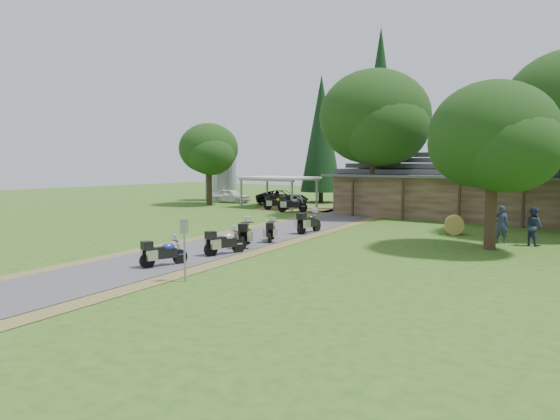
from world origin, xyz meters
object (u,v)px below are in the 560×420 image
Objects in this scene: motorcycle_carport_a at (277,202)px; motorcycle_row_a at (164,251)px; hay_bale at (454,225)px; carport at (279,192)px; car_white_sedan at (231,194)px; motorcycle_row_c at (246,233)px; motorcycle_row_d at (271,230)px; motorcycle_carport_b at (293,203)px; lodge at (480,185)px; motorcycle_row_b at (225,241)px; motorcycle_row_e at (309,221)px; silo at (221,169)px; car_dark_suv at (283,194)px.

motorcycle_row_a is at bearing -104.79° from motorcycle_carport_a.
motorcycle_carport_a is 1.83× the size of hay_bale.
car_white_sedan is at bearing 167.61° from carport.
motorcycle_row_c is (19.35, -20.94, -0.15)m from car_white_sedan.
carport reaches higher than motorcycle_row_d.
motorcycle_row_d is 0.82× the size of motorcycle_carport_b.
lodge is at bearing -96.54° from car_white_sedan.
motorcycle_row_c is 20.09m from motorcycle_carport_a.
motorcycle_row_b is at bearing -56.68° from carport.
motorcycle_row_e is at bearing -28.00° from motorcycle_row_c.
motorcycle_row_e is at bearing -37.12° from silo.
motorcycle_row_e is at bearing -45.27° from carport.
lodge reaches higher than motorcycle_carport_a.
motorcycle_carport_a is (-10.41, 10.95, -0.02)m from motorcycle_row_e.
hay_bale is at bearing -53.20° from motorcycle_carport_b.
silo is at bearing 162.42° from carport.
car_dark_suv is at bearing 44.19° from motorcycle_row_a.
hay_bale is (1.51, -9.95, -1.91)m from lodge.
motorcycle_row_d is 10.75m from hay_bale.
car_white_sedan is at bearing 15.47° from motorcycle_row_d.
car_dark_suv reaches higher than hay_bale.
motorcycle_row_b is at bearing -114.98° from hay_bale.
silo is at bearing 55.84° from motorcycle_row_a.
motorcycle_carport_b is at bearing -62.55° from motorcycle_carport_a.
car_dark_suv is 31.10m from motorcycle_row_a.
car_white_sedan is 2.39× the size of motorcycle_carport_b.
hay_bale is (15.10, -5.57, -0.19)m from motorcycle_carport_b.
motorcycle_row_a is (-4.61, -26.21, -1.84)m from lodge.
motorcycle_row_c is at bearing 152.28° from motorcycle_row_d.
carport is at bearing -20.20° from silo.
hay_bale is at bearing -69.09° from motorcycle_row_d.
carport is at bearing -168.87° from car_dark_suv.
motorcycle_carport_a is 0.93× the size of motorcycle_carport_b.
motorcycle_row_c reaches higher than motorcycle_carport_a.
motorcycle_row_c is 1.01× the size of motorcycle_row_e.
motorcycle_row_d is (22.32, -20.63, -2.75)m from silo.
motorcycle_row_c reaches higher than hay_bale.
car_dark_suv is at bearing 40.00° from motorcycle_row_e.
motorcycle_carport_a is at bearing 5.31° from motorcycle_row_d.
carport is 3.47× the size of motorcycle_row_b.
motorcycle_row_e is (-0.95, 8.34, 0.06)m from motorcycle_row_b.
carport is 7.68m from car_white_sedan.
silo is 32.09m from motorcycle_row_c.
hay_bale is (18.59, -8.40, -0.84)m from carport.
motorcycle_row_b is 0.86× the size of motorcycle_carport_b.
car_dark_suv is 3.06× the size of motorcycle_row_a.
motorcycle_row_c is at bearing -98.89° from motorcycle_carport_a.
motorcycle_carport_a is at bearing -119.99° from car_white_sedan.
motorcycle_row_c is (11.95, -18.96, -0.68)m from carport.
motorcycle_carport_a is at bearing 125.57° from motorcycle_carport_b.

